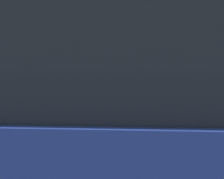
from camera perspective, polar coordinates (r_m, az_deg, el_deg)
The scene contains 5 objects.
parking_meter at distance 4.28m, azimuth -5.25°, elevation -0.18°, with size 0.17×0.18×1.37m.
pedestrian_at_meter at distance 4.20m, azimuth 1.18°, elevation -0.57°, with size 0.62×0.48×1.69m.
parked_hatchback_blue at distance 2.41m, azimuth 0.72°, elevation -7.36°, with size 4.01×1.78×1.81m.
background_railing at distance 6.17m, azimuth -3.76°, elevation -0.90°, with size 24.06×0.06×1.13m.
backdrop_wall at distance 9.38m, azimuth -0.19°, elevation 4.35°, with size 32.00×0.50×3.14m, color brown.
Camera 1 is at (1.11, -3.81, 1.35)m, focal length 77.99 mm.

